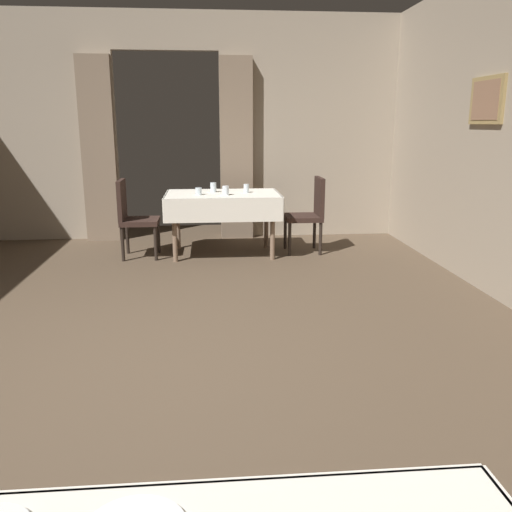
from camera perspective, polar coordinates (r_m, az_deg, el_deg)
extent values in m
plane|color=#4C3D2D|center=(3.73, -13.08, -11.31)|extent=(10.08, 10.08, 0.00)
cube|color=#997F4C|center=(5.58, 23.43, 15.02)|extent=(0.03, 0.59, 0.43)
cube|color=#8C664C|center=(5.58, 23.28, 15.03)|extent=(0.01, 0.48, 0.36)
cube|color=gray|center=(7.94, -23.86, 12.32)|extent=(2.50, 0.12, 3.00)
cube|color=gray|center=(7.67, 5.74, 13.40)|extent=(2.50, 0.12, 3.00)
cube|color=gray|center=(7.65, -9.75, 22.67)|extent=(1.40, 0.12, 0.50)
cube|color=#7F6B56|center=(7.55, -16.44, 10.73)|extent=(0.44, 0.14, 2.43)
cube|color=#7F6B56|center=(7.42, -2.11, 11.23)|extent=(0.44, 0.14, 2.43)
cylinder|color=#7A604C|center=(6.23, -8.69, 2.57)|extent=(0.06, 0.06, 0.71)
cylinder|color=#7A604C|center=(6.26, 1.77, 2.78)|extent=(0.06, 0.06, 0.71)
cylinder|color=#7A604C|center=(6.91, -8.35, 3.70)|extent=(0.06, 0.06, 0.71)
cylinder|color=#7A604C|center=(6.93, 1.11, 3.89)|extent=(0.06, 0.06, 0.71)
cube|color=#7A604C|center=(6.50, -3.58, 6.48)|extent=(1.30, 0.85, 0.03)
cube|color=silver|center=(6.50, -3.58, 6.66)|extent=(1.36, 0.91, 0.01)
cube|color=silver|center=(6.07, -3.45, 4.88)|extent=(1.36, 0.02, 0.27)
cube|color=silver|center=(6.96, -3.67, 6.06)|extent=(1.36, 0.02, 0.27)
cube|color=silver|center=(6.53, -9.56, 5.37)|extent=(0.02, 0.91, 0.27)
cube|color=silver|center=(6.57, 2.40, 5.59)|extent=(0.02, 0.91, 0.27)
cylinder|color=black|center=(6.73, -10.37, 2.08)|extent=(0.04, 0.04, 0.42)
cylinder|color=black|center=(6.36, -10.67, 1.38)|extent=(0.04, 0.04, 0.42)
cylinder|color=black|center=(6.77, -13.57, 2.00)|extent=(0.04, 0.04, 0.42)
cylinder|color=black|center=(6.41, -14.05, 1.29)|extent=(0.04, 0.04, 0.42)
cube|color=black|center=(6.52, -12.27, 3.63)|extent=(0.44, 0.44, 0.06)
cube|color=black|center=(6.51, -14.14, 5.79)|extent=(0.05, 0.42, 0.48)
cylinder|color=black|center=(6.48, 3.61, 1.84)|extent=(0.04, 0.04, 0.42)
cylinder|color=black|center=(6.85, 3.14, 2.51)|extent=(0.04, 0.04, 0.42)
cylinder|color=black|center=(6.55, 6.90, 1.90)|extent=(0.04, 0.04, 0.42)
cylinder|color=black|center=(6.92, 6.26, 2.56)|extent=(0.04, 0.04, 0.42)
cube|color=black|center=(6.66, 5.02, 4.11)|extent=(0.44, 0.44, 0.06)
cube|color=black|center=(6.65, 6.77, 6.28)|extent=(0.05, 0.42, 0.48)
cylinder|color=silver|center=(6.36, -6.15, 6.88)|extent=(0.07, 0.07, 0.09)
cylinder|color=silver|center=(6.53, -1.04, 7.23)|extent=(0.06, 0.06, 0.11)
cylinder|color=silver|center=(6.31, -3.27, 7.00)|extent=(0.08, 0.08, 0.11)
cylinder|color=silver|center=(6.60, -4.58, 7.32)|extent=(0.07, 0.07, 0.12)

